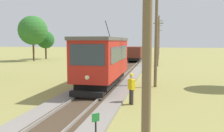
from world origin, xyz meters
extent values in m
cube|color=red|center=(0.00, 12.48, 2.30)|extent=(2.50, 8.00, 2.60)
cube|color=#56514C|center=(0.00, 12.48, 3.71)|extent=(2.60, 8.32, 0.22)
cube|color=black|center=(0.00, 12.48, 0.72)|extent=(2.10, 7.04, 0.44)
cube|color=#2D3842|center=(0.00, 8.47, 2.77)|extent=(2.10, 0.03, 1.25)
cube|color=#2D3842|center=(1.26, 12.48, 2.66)|extent=(0.02, 6.72, 1.04)
sphere|color=#F4EAB2|center=(0.00, 8.42, 1.45)|extent=(0.28, 0.28, 0.28)
cylinder|color=black|center=(0.00, 14.08, 4.52)|extent=(0.05, 1.67, 1.19)
cube|color=black|center=(0.00, 8.28, 0.50)|extent=(2.00, 0.36, 0.32)
cylinder|color=black|center=(0.00, 10.24, 0.72)|extent=(1.54, 0.80, 0.80)
cylinder|color=black|center=(0.00, 14.72, 0.72)|extent=(1.54, 0.80, 0.80)
cube|color=maroon|center=(0.00, 34.71, 1.78)|extent=(2.40, 5.20, 1.70)
cube|color=black|center=(0.00, 34.71, 0.70)|extent=(2.02, 4.78, 0.38)
cylinder|color=black|center=(0.00, 33.15, 0.70)|extent=(1.54, 0.76, 0.76)
cylinder|color=black|center=(0.00, 36.27, 0.70)|extent=(1.54, 0.76, 0.76)
cylinder|color=brown|center=(3.81, 1.10, 4.12)|extent=(0.24, 0.42, 8.25)
cylinder|color=brown|center=(3.81, 14.18, 4.10)|extent=(0.24, 0.62, 8.21)
cylinder|color=brown|center=(3.81, 29.82, 3.42)|extent=(0.24, 0.35, 6.85)
cube|color=brown|center=(3.81, 29.82, 6.02)|extent=(1.40, 0.10, 0.10)
cylinder|color=silver|center=(3.26, 29.82, 6.12)|extent=(0.08, 0.08, 0.10)
cylinder|color=silver|center=(4.36, 29.82, 6.12)|extent=(0.08, 0.08, 0.10)
cylinder|color=brown|center=(3.81, 42.60, 4.19)|extent=(0.24, 0.50, 8.38)
cube|color=brown|center=(3.81, 42.60, 7.37)|extent=(1.40, 0.10, 0.10)
cylinder|color=silver|center=(3.26, 42.60, 7.47)|extent=(0.08, 0.08, 0.10)
cylinder|color=silver|center=(4.36, 42.60, 7.47)|extent=(0.08, 0.08, 0.10)
cylinder|color=brown|center=(3.81, 57.34, 4.16)|extent=(0.24, 0.45, 8.32)
cube|color=brown|center=(3.81, 57.34, 7.32)|extent=(1.40, 0.10, 0.10)
cylinder|color=silver|center=(3.26, 57.34, 7.42)|extent=(0.08, 0.08, 0.10)
cylinder|color=silver|center=(4.36, 57.34, 7.42)|extent=(0.08, 0.08, 0.10)
cylinder|color=brown|center=(3.81, 70.05, 3.83)|extent=(0.24, 0.56, 7.66)
cube|color=brown|center=(3.81, 70.05, 6.74)|extent=(1.40, 0.10, 0.10)
cylinder|color=silver|center=(3.26, 70.05, 6.84)|extent=(0.08, 0.08, 0.10)
cylinder|color=silver|center=(4.36, 70.05, 6.84)|extent=(0.08, 0.08, 0.10)
cube|color=#1E7A33|center=(2.07, 2.59, 1.04)|extent=(0.21, 0.21, 0.28)
cone|color=gray|center=(-5.49, 36.52, 0.46)|extent=(2.38, 2.38, 0.91)
cylinder|color=#38332D|center=(2.64, 8.33, 0.43)|extent=(0.15, 0.15, 0.86)
cylinder|color=#38332D|center=(2.53, 8.45, 0.43)|extent=(0.15, 0.15, 0.86)
cube|color=yellow|center=(2.59, 8.39, 1.15)|extent=(0.44, 0.44, 0.58)
sphere|color=tan|center=(2.59, 8.39, 1.58)|extent=(0.22, 0.22, 0.22)
sphere|color=yellow|center=(2.59, 8.39, 1.68)|extent=(0.21, 0.21, 0.21)
cylinder|color=#4C3823|center=(-18.16, 39.87, 1.26)|extent=(0.32, 0.32, 2.52)
sphere|color=#235B23|center=(-18.16, 39.87, 3.81)|extent=(3.46, 3.46, 3.46)
cylinder|color=#4C3823|center=(-18.17, 35.10, 1.76)|extent=(0.32, 0.32, 3.52)
sphere|color=#2D6B28|center=(-18.17, 35.10, 5.45)|extent=(5.16, 5.16, 5.16)
camera|label=1|loc=(4.13, -4.99, 3.57)|focal=39.02mm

